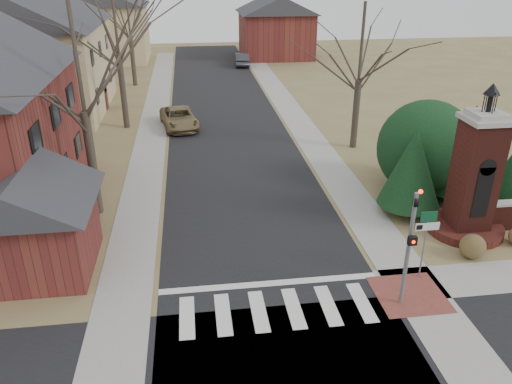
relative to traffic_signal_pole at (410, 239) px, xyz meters
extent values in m
plane|color=brown|center=(-4.30, -0.57, -2.59)|extent=(120.00, 120.00, 0.00)
cube|color=black|center=(-4.30, 21.43, -2.58)|extent=(8.00, 70.00, 0.01)
cube|color=silver|center=(-4.30, 0.23, -2.58)|extent=(8.00, 2.20, 0.02)
cube|color=silver|center=(-4.30, 1.73, -2.58)|extent=(8.00, 0.35, 0.02)
cube|color=gray|center=(0.90, 21.43, -2.58)|extent=(2.00, 60.00, 0.02)
cube|color=gray|center=(-9.50, 21.43, -2.58)|extent=(2.00, 60.00, 0.02)
cube|color=brown|center=(0.50, 0.43, -2.57)|extent=(2.40, 2.40, 0.02)
cylinder|color=slate|center=(0.00, 0.03, -0.49)|extent=(0.14, 0.14, 4.20)
imported|color=black|center=(0.00, 0.03, 1.46)|extent=(0.15, 0.18, 0.90)
sphere|color=#FF0C05|center=(0.00, -0.19, 1.76)|extent=(0.14, 0.14, 0.14)
cube|color=black|center=(0.00, -0.15, 0.01)|extent=(0.28, 0.16, 0.30)
sphere|color=#FF0C05|center=(0.00, -0.24, 0.01)|extent=(0.11, 0.11, 0.11)
cylinder|color=slate|center=(1.30, 1.43, -1.29)|extent=(0.06, 0.06, 2.60)
cube|color=silver|center=(1.30, 1.41, -0.44)|extent=(0.90, 0.03, 0.30)
cube|color=black|center=(1.00, 1.39, -0.44)|extent=(0.22, 0.02, 0.18)
cube|color=#0F4729|center=(1.30, 1.41, -0.04)|extent=(0.60, 0.03, 0.40)
cylinder|color=#4D1D16|center=(4.70, 4.43, -2.41)|extent=(3.20, 3.20, 0.36)
cube|color=#4D1D16|center=(4.70, 4.43, -0.09)|extent=(1.50, 1.50, 5.00)
cube|color=black|center=(4.70, 3.71, -0.39)|extent=(0.70, 0.10, 2.20)
cube|color=gray|center=(4.70, 4.43, 2.46)|extent=(1.70, 1.70, 0.20)
cube|color=gray|center=(4.70, 4.43, 2.66)|extent=(1.30, 1.30, 0.20)
cylinder|color=black|center=(4.70, 4.43, 3.06)|extent=(0.20, 0.20, 0.60)
cone|color=black|center=(4.70, 4.43, 3.66)|extent=(0.64, 0.64, 0.45)
cube|color=tan|center=(-17.80, 26.43, 0.61)|extent=(9.00, 12.00, 6.40)
cube|color=maroon|center=(-12.80, 3.93, -1.19)|extent=(4.00, 4.00, 2.80)
cube|color=tan|center=(-16.30, 47.43, 0.41)|extent=(10.00, 8.00, 6.00)
cube|color=maroon|center=(3.70, 47.43, -0.09)|extent=(8.00, 8.00, 5.00)
cube|color=maroon|center=(1.46, 45.83, 3.31)|extent=(0.75, 0.75, 2.80)
cylinder|color=#473D33|center=(2.90, 6.43, -2.34)|extent=(0.20, 0.20, 0.50)
cone|color=black|center=(2.90, 6.43, -0.29)|extent=(2.80, 2.80, 3.60)
cylinder|color=#473D33|center=(6.20, 7.63, -2.34)|extent=(0.20, 0.20, 0.50)
cone|color=black|center=(6.20, 7.63, 0.01)|extent=(3.40, 3.40, 4.20)
cylinder|color=#473D33|center=(8.20, 6.63, -2.34)|extent=(0.20, 0.20, 0.50)
sphere|color=black|center=(4.70, 8.93, -0.19)|extent=(4.80, 4.80, 4.80)
cylinder|color=#473D33|center=(-11.30, 8.43, -0.17)|extent=(0.40, 0.40, 4.83)
cylinder|color=#473D33|center=(-11.30, 21.43, -0.07)|extent=(0.40, 0.40, 5.04)
cylinder|color=#473D33|center=(-11.80, 34.43, -0.38)|extent=(0.40, 0.40, 4.41)
cylinder|color=#473D33|center=(3.20, 15.43, -0.49)|extent=(0.40, 0.40, 4.20)
imported|color=olive|center=(-7.64, 20.90, -1.92)|extent=(2.99, 5.12, 1.34)
imported|color=#323439|center=(-0.90, 42.35, -1.89)|extent=(1.73, 4.29, 1.39)
sphere|color=brown|center=(3.91, 2.43, -2.09)|extent=(1.00, 1.00, 1.00)
camera|label=1|loc=(-6.78, -13.11, 8.20)|focal=35.00mm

